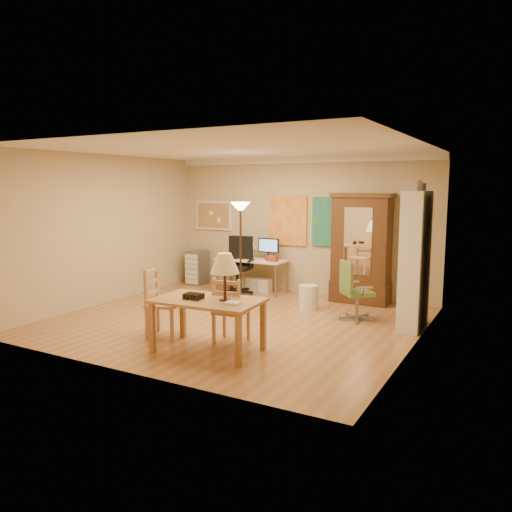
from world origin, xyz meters
The scene contains 16 objects.
floor centered at (0.00, 0.00, 0.00)m, with size 5.50×5.50×0.00m, color #926133.
crown_molding centered at (0.00, 2.46, 2.64)m, with size 5.50×0.08×0.12m, color white.
corkboard centered at (-2.05, 2.47, 1.50)m, with size 0.90×0.04×0.62m, color tan.
art_panel_left centered at (-0.25, 2.47, 1.45)m, with size 0.80×0.04×1.00m, color yellow.
art_panel_right centered at (0.65, 2.47, 1.45)m, with size 0.75×0.04×0.95m, color #26609A.
dining_table centered at (0.53, -1.40, 0.82)m, with size 1.43×0.91×1.30m.
ladder_chair_back centered at (0.52, -0.99, 0.43)m, with size 0.48×0.46×0.92m.
ladder_chair_left centered at (-0.50, -1.19, 0.46)m, with size 0.55×0.56×0.99m.
torchiere_lamp centered at (-0.32, 0.71, 1.49)m, with size 0.34×0.34×1.86m.
computer_desk centered at (-0.87, 2.15, 0.40)m, with size 1.44×0.63×1.09m.
office_chair_black centered at (-1.05, 1.82, 0.30)m, with size 0.70×0.70×1.14m.
office_chair_green centered at (1.65, 0.98, 0.26)m, with size 0.62×0.62×0.96m.
drawer_cart centered at (-2.32, 2.20, 0.37)m, with size 0.37×0.44×0.73m.
armoire centered at (1.34, 2.24, 0.87)m, with size 1.09×0.52×2.01m.
bookshelf centered at (2.55, 0.96, 1.03)m, with size 0.31×0.83×2.07m.
wastebin centered at (0.71, 1.29, 0.21)m, with size 0.34×0.34×0.42m, color silver.
Camera 1 is at (4.03, -6.61, 2.14)m, focal length 35.00 mm.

